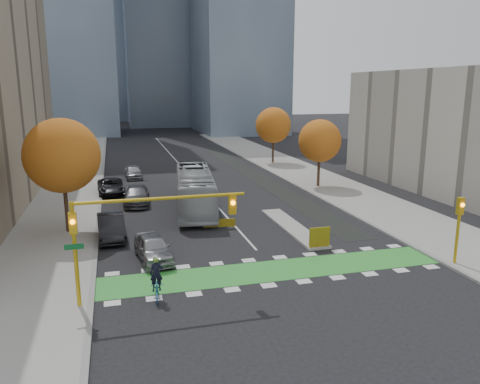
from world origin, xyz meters
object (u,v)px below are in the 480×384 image
cyclist (157,285)px  parked_car_b (111,227)px  tree_east_far (273,125)px  parked_car_a (153,248)px  hazard_board (320,237)px  bus (195,190)px  traffic_signal_west (131,222)px  traffic_signal_east (459,221)px  tree_east_near (320,141)px  tree_west (62,156)px  parked_car_e (133,172)px  parked_car_d (111,186)px  parked_car_c (137,196)px

cyclist → parked_car_b: cyclist is taller
tree_east_far → parked_car_a: size_ratio=1.67×
hazard_board → tree_east_far: tree_east_far is taller
cyclist → bus: bus is taller
hazard_board → traffic_signal_west: 13.23m
traffic_signal_east → traffic_signal_west: bearing=-180.0°
tree_east_near → parked_car_a: bearing=-137.5°
traffic_signal_west → traffic_signal_east: size_ratio=2.08×
tree_west → parked_car_e: bearing=74.5°
tree_west → parked_car_a: size_ratio=1.79×
traffic_signal_west → tree_west: bearing=108.0°
parked_car_e → hazard_board: bearing=-71.3°
bus → parked_car_b: 9.32m
hazard_board → parked_car_d: parked_car_d is taller
bus → traffic_signal_west: bearing=-102.0°
tree_west → parked_car_d: bearing=76.5°
bus → parked_car_d: 10.88m
tree_west → tree_east_near: 26.01m
parked_car_c → tree_east_far: bearing=48.8°
tree_east_far → parked_car_c: tree_east_far is taller
tree_east_near → hazard_board: bearing=-114.2°
parked_car_b → parked_car_d: parked_car_b is taller
tree_west → parked_car_e: tree_west is taller
parked_car_e → traffic_signal_west: bearing=-94.6°
cyclist → parked_car_c: cyclist is taller
hazard_board → parked_car_b: (-13.00, 5.80, 0.03)m
traffic_signal_west → bus: traffic_signal_west is taller
traffic_signal_west → parked_car_e: traffic_signal_west is taller
tree_west → parked_car_d: (3.00, 12.49, -4.88)m
traffic_signal_east → cyclist: 17.46m
traffic_signal_west → parked_car_e: size_ratio=1.89×
tree_east_near → cyclist: size_ratio=3.23×
tree_east_far → traffic_signal_east: (-2.00, -38.51, -2.51)m
tree_east_far → parked_car_d: size_ratio=1.44×
cyclist → parked_car_b: 10.72m
tree_east_far → parked_car_d: (-21.50, -13.51, -4.50)m
hazard_board → parked_car_c: parked_car_c is taller
parked_car_b → parked_car_c: parked_car_b is taller
parked_car_d → hazard_board: bearing=-60.4°
tree_east_far → traffic_signal_west: 43.61m
parked_car_b → parked_car_d: 14.49m
parked_car_c → parked_car_e: 12.37m
parked_car_a → traffic_signal_east: bearing=-24.7°
traffic_signal_west → tree_east_far: bearing=62.1°
bus → parked_car_c: size_ratio=2.30×
traffic_signal_west → parked_car_d: bearing=92.5°
tree_west → parked_car_e: 21.16m
tree_east_far → parked_car_c: bearing=-136.2°
parked_car_a → parked_car_e: parked_car_a is taller
bus → parked_car_b: bearing=-131.0°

